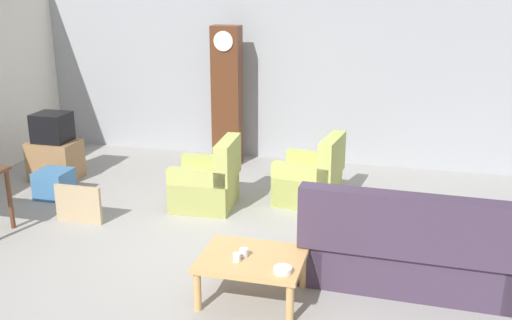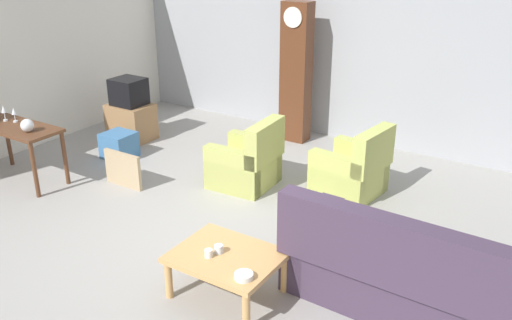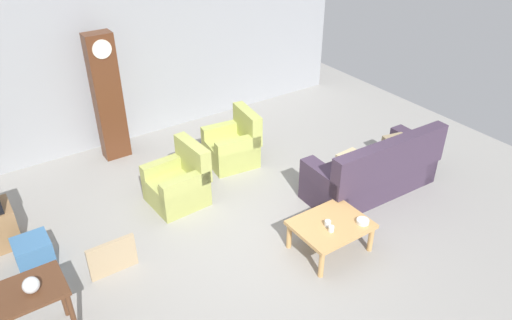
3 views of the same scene
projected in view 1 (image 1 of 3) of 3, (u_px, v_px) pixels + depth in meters
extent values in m
plane|color=#999691|center=(220.00, 250.00, 6.53)|extent=(10.40, 10.40, 0.00)
cube|color=#9EA0A5|center=(288.00, 61.00, 9.37)|extent=(8.40, 0.16, 3.20)
cube|color=#423347|center=(411.00, 261.00, 5.81)|extent=(2.12, 0.90, 0.44)
cube|color=#423347|center=(413.00, 227.00, 5.32)|extent=(2.11, 0.26, 0.60)
cube|color=#423347|center=(318.00, 239.00, 6.02)|extent=(0.27, 0.85, 0.68)
cube|color=#9E8966|center=(466.00, 227.00, 5.61)|extent=(0.38, 0.20, 0.36)
cube|color=#C6B284|center=(364.00, 216.00, 5.86)|extent=(0.37, 0.14, 0.36)
cube|color=tan|center=(204.00, 192.00, 7.72)|extent=(0.80, 0.80, 0.40)
cube|color=tan|center=(228.00, 160.00, 7.52)|extent=(0.22, 0.77, 0.52)
cube|color=tan|center=(210.00, 177.00, 7.97)|extent=(0.77, 0.20, 0.60)
cube|color=tan|center=(198.00, 192.00, 7.41)|extent=(0.77, 0.20, 0.60)
cube|color=#B4BB5D|center=(307.00, 187.00, 7.89)|extent=(0.85, 0.85, 0.40)
cube|color=#B4BB5D|center=(332.00, 157.00, 7.64)|extent=(0.27, 0.78, 0.52)
cube|color=#B4BB5D|center=(314.00, 173.00, 8.13)|extent=(0.77, 0.25, 0.60)
cube|color=#B4BB5D|center=(301.00, 187.00, 7.59)|extent=(0.77, 0.25, 0.60)
cube|color=tan|center=(252.00, 259.00, 5.45)|extent=(0.96, 0.76, 0.05)
cylinder|color=tan|center=(197.00, 291.00, 5.32)|extent=(0.07, 0.07, 0.38)
cylinder|color=tan|center=(290.00, 304.00, 5.11)|extent=(0.07, 0.07, 0.38)
cylinder|color=tan|center=(220.00, 259.00, 5.92)|extent=(0.07, 0.07, 0.38)
cylinder|color=tan|center=(303.00, 269.00, 5.71)|extent=(0.07, 0.07, 0.38)
cylinder|color=#56331E|center=(10.00, 199.00, 7.00)|extent=(0.06, 0.06, 0.73)
cube|color=#562D19|center=(227.00, 96.00, 9.23)|extent=(0.44, 0.28, 2.18)
cylinder|color=silver|center=(223.00, 41.00, 8.83)|extent=(0.30, 0.02, 0.30)
cube|color=#997047|center=(56.00, 160.00, 8.73)|extent=(0.68, 0.52, 0.58)
cube|color=black|center=(52.00, 127.00, 8.58)|extent=(0.48, 0.44, 0.42)
cube|color=tan|center=(78.00, 204.00, 7.19)|extent=(0.60, 0.05, 0.47)
cube|color=teal|center=(54.00, 184.00, 8.04)|extent=(0.43, 0.42, 0.38)
cylinder|color=white|center=(237.00, 257.00, 5.35)|extent=(0.07, 0.07, 0.08)
cylinder|color=silver|center=(244.00, 253.00, 5.44)|extent=(0.08, 0.08, 0.08)
cylinder|color=white|center=(283.00, 270.00, 5.15)|extent=(0.16, 0.16, 0.05)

